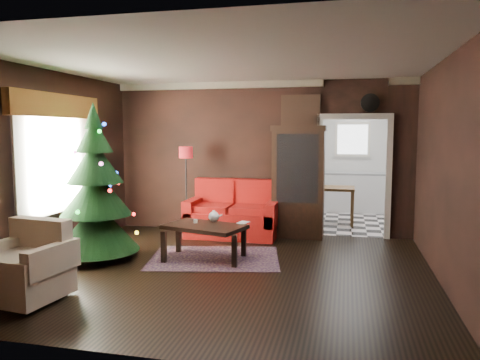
% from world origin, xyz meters
% --- Properties ---
extents(floor, '(5.50, 5.50, 0.00)m').
position_xyz_m(floor, '(0.00, 0.00, 0.00)').
color(floor, black).
rests_on(floor, ground).
extents(ceiling, '(5.50, 5.50, 0.00)m').
position_xyz_m(ceiling, '(0.00, 0.00, 2.80)').
color(ceiling, white).
rests_on(ceiling, ground).
extents(wall_back, '(5.50, 0.00, 5.50)m').
position_xyz_m(wall_back, '(0.00, 2.50, 1.40)').
color(wall_back, black).
rests_on(wall_back, ground).
extents(wall_front, '(5.50, 0.00, 5.50)m').
position_xyz_m(wall_front, '(0.00, -2.50, 1.40)').
color(wall_front, black).
rests_on(wall_front, ground).
extents(wall_left, '(0.00, 5.50, 5.50)m').
position_xyz_m(wall_left, '(-2.75, 0.00, 1.40)').
color(wall_left, black).
rests_on(wall_left, ground).
extents(wall_right, '(0.00, 5.50, 5.50)m').
position_xyz_m(wall_right, '(2.75, 0.00, 1.40)').
color(wall_right, black).
rests_on(wall_right, ground).
extents(doorway, '(1.10, 0.10, 2.10)m').
position_xyz_m(doorway, '(1.70, 2.50, 1.05)').
color(doorway, white).
rests_on(doorway, ground).
extents(left_window, '(0.05, 1.60, 1.40)m').
position_xyz_m(left_window, '(-2.71, 0.20, 1.45)').
color(left_window, white).
rests_on(left_window, wall_left).
extents(valance, '(0.12, 2.10, 0.35)m').
position_xyz_m(valance, '(-2.63, 0.20, 2.27)').
color(valance, brown).
rests_on(valance, wall_left).
extents(kitchen_floor, '(3.00, 3.00, 0.00)m').
position_xyz_m(kitchen_floor, '(1.70, 4.00, 0.00)').
color(kitchen_floor, white).
rests_on(kitchen_floor, ground).
extents(kitchen_window, '(0.70, 0.06, 0.70)m').
position_xyz_m(kitchen_window, '(1.70, 5.45, 1.70)').
color(kitchen_window, white).
rests_on(kitchen_window, ground).
extents(rug, '(2.12, 1.71, 0.01)m').
position_xyz_m(rug, '(-0.31, 0.55, 0.01)').
color(rug, '#44343D').
rests_on(rug, ground).
extents(loveseat, '(1.70, 0.90, 1.00)m').
position_xyz_m(loveseat, '(-0.40, 2.05, 0.50)').
color(loveseat, maroon).
rests_on(loveseat, ground).
extents(curio_cabinet, '(0.90, 0.45, 1.90)m').
position_xyz_m(curio_cabinet, '(0.75, 2.27, 0.95)').
color(curio_cabinet, black).
rests_on(curio_cabinet, ground).
extents(floor_lamp, '(0.28, 0.28, 1.57)m').
position_xyz_m(floor_lamp, '(-1.25, 1.97, 0.83)').
color(floor_lamp, black).
rests_on(floor_lamp, ground).
extents(christmas_tree, '(1.40, 1.40, 2.36)m').
position_xyz_m(christmas_tree, '(-2.01, 0.17, 1.05)').
color(christmas_tree, black).
rests_on(christmas_tree, ground).
extents(armchair, '(0.91, 0.91, 0.83)m').
position_xyz_m(armchair, '(-1.87, -1.59, 0.46)').
color(armchair, tan).
rests_on(armchair, ground).
extents(coffee_table, '(1.28, 0.97, 0.51)m').
position_xyz_m(coffee_table, '(-0.43, 0.46, 0.27)').
color(coffee_table, black).
rests_on(coffee_table, rug).
extents(teapot, '(0.18, 0.18, 0.17)m').
position_xyz_m(teapot, '(-0.37, 0.72, 0.61)').
color(teapot, white).
rests_on(teapot, coffee_table).
extents(cup_a, '(0.08, 0.08, 0.05)m').
position_xyz_m(cup_a, '(-0.36, 0.73, 0.55)').
color(cup_a, white).
rests_on(cup_a, coffee_table).
extents(cup_b, '(0.07, 0.07, 0.05)m').
position_xyz_m(cup_b, '(-0.61, 0.56, 0.55)').
color(cup_b, white).
rests_on(cup_b, coffee_table).
extents(book, '(0.14, 0.05, 0.19)m').
position_xyz_m(book, '(0.02, 0.73, 0.62)').
color(book, gray).
rests_on(book, coffee_table).
extents(wall_clock, '(0.32, 0.32, 0.06)m').
position_xyz_m(wall_clock, '(1.95, 2.45, 2.38)').
color(wall_clock, white).
rests_on(wall_clock, wall_back).
extents(painting, '(0.62, 0.05, 0.52)m').
position_xyz_m(painting, '(0.75, 2.46, 2.25)').
color(painting, '#A3793E').
rests_on(painting, wall_back).
extents(kitchen_counter, '(1.80, 0.60, 0.90)m').
position_xyz_m(kitchen_counter, '(1.70, 5.20, 0.45)').
color(kitchen_counter, white).
rests_on(kitchen_counter, ground).
extents(kitchen_table, '(0.70, 0.70, 0.75)m').
position_xyz_m(kitchen_table, '(1.40, 3.70, 0.38)').
color(kitchen_table, brown).
rests_on(kitchen_table, ground).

